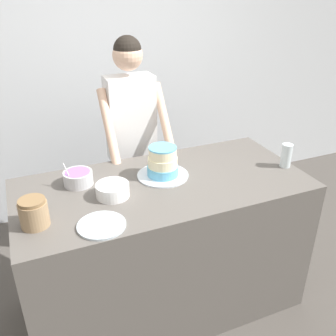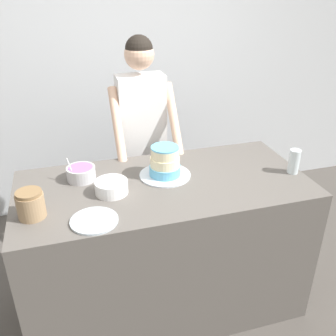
{
  "view_description": "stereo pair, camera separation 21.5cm",
  "coord_description": "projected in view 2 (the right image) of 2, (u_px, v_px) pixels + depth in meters",
  "views": [
    {
      "loc": [
        -0.73,
        -1.4,
        2.05
      ],
      "look_at": [
        0.01,
        0.37,
        1.07
      ],
      "focal_mm": 40.0,
      "sensor_mm": 36.0,
      "label": 1
    },
    {
      "loc": [
        -0.53,
        -1.47,
        2.05
      ],
      "look_at": [
        0.01,
        0.37,
        1.07
      ],
      "focal_mm": 40.0,
      "sensor_mm": 36.0,
      "label": 2
    }
  ],
  "objects": [
    {
      "name": "frosting_bowl_purple",
      "position": [
        81.0,
        173.0,
        2.26
      ],
      "size": [
        0.17,
        0.17,
        0.15
      ],
      "color": "silver",
      "rests_on": "counter"
    },
    {
      "name": "cake",
      "position": [
        165.0,
        164.0,
        2.28
      ],
      "size": [
        0.32,
        0.32,
        0.2
      ],
      "color": "silver",
      "rests_on": "counter"
    },
    {
      "name": "counter",
      "position": [
        165.0,
        246.0,
        2.46
      ],
      "size": [
        1.75,
        0.83,
        0.95
      ],
      "color": "#5B5651",
      "rests_on": "ground_plane"
    },
    {
      "name": "frosting_bowl_white",
      "position": [
        111.0,
        186.0,
        2.12
      ],
      "size": [
        0.19,
        0.19,
        0.08
      ],
      "color": "white",
      "rests_on": "counter"
    },
    {
      "name": "stoneware_jar",
      "position": [
        31.0,
        204.0,
        1.89
      ],
      "size": [
        0.14,
        0.14,
        0.15
      ],
      "color": "#9E7F5B",
      "rests_on": "counter"
    },
    {
      "name": "wall_back",
      "position": [
        119.0,
        71.0,
        3.34
      ],
      "size": [
        10.0,
        0.05,
        2.6
      ],
      "color": "silver",
      "rests_on": "ground_plane"
    },
    {
      "name": "drinking_glass",
      "position": [
        294.0,
        161.0,
        2.32
      ],
      "size": [
        0.07,
        0.07,
        0.16
      ],
      "color": "silver",
      "rests_on": "counter"
    },
    {
      "name": "person_baker",
      "position": [
        142.0,
        127.0,
        2.76
      ],
      "size": [
        0.46,
        0.47,
        1.71
      ],
      "color": "#2D2D38",
      "rests_on": "ground_plane"
    },
    {
      "name": "ceramic_plate",
      "position": [
        94.0,
        221.0,
        1.88
      ],
      "size": [
        0.24,
        0.24,
        0.01
      ],
      "color": "silver",
      "rests_on": "counter"
    }
  ]
}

